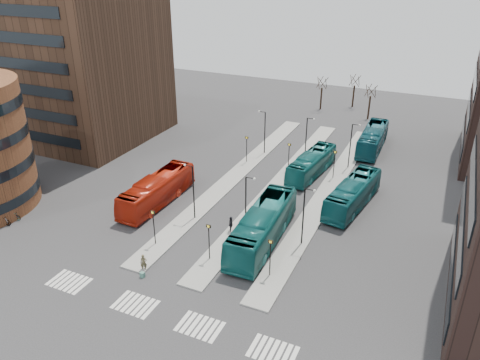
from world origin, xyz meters
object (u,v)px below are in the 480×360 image
at_px(teal_bus_a, 263,226).
at_px(bicycle_mid, 3,221).
at_px(suitcase, 142,275).
at_px(commuter_b, 231,225).
at_px(teal_bus_b, 312,164).
at_px(red_bus, 157,190).
at_px(traveller, 144,263).
at_px(teal_bus_d, 373,139).
at_px(commuter_c, 262,231).
at_px(teal_bus_c, 353,194).
at_px(commuter_a, 164,197).
at_px(bicycle_far, 13,215).

relative_size(teal_bus_a, bicycle_mid, 7.22).
height_order(suitcase, commuter_b, commuter_b).
distance_m(suitcase, teal_bus_b, 27.82).
xyz_separation_m(red_bus, traveller, (5.95, -11.18, -0.85)).
distance_m(teal_bus_a, teal_bus_d, 29.73).
xyz_separation_m(teal_bus_b, commuter_c, (-0.16, -16.41, -0.77)).
distance_m(teal_bus_c, commuter_a, 21.31).
bearing_deg(teal_bus_d, red_bus, -126.48).
bearing_deg(commuter_a, commuter_b, 163.76).
distance_m(commuter_a, bicycle_far, 16.09).
height_order(red_bus, teal_bus_a, teal_bus_a).
xyz_separation_m(teal_bus_b, commuter_b, (-3.35, -16.94, -0.59)).
xyz_separation_m(suitcase, commuter_b, (3.92, 9.88, 0.67)).
distance_m(commuter_c, bicycle_far, 26.76).
bearing_deg(suitcase, teal_bus_d, 80.28).
relative_size(suitcase, commuter_a, 0.29).
height_order(teal_bus_a, teal_bus_b, teal_bus_a).
xyz_separation_m(teal_bus_d, bicycle_far, (-31.20, -36.37, -1.15)).
distance_m(teal_bus_b, teal_bus_d, 13.21).
relative_size(teal_bus_c, teal_bus_d, 0.97).
relative_size(commuter_a, commuter_c, 1.14).
bearing_deg(bicycle_mid, teal_bus_a, -82.42).
relative_size(teal_bus_c, commuter_b, 6.29).
bearing_deg(teal_bus_b, teal_bus_c, -36.84).
relative_size(suitcase, commuter_b, 0.27).
bearing_deg(commuter_b, commuter_c, -104.99).
relative_size(teal_bus_c, commuter_a, 6.82).
bearing_deg(suitcase, red_bus, 126.34).
distance_m(teal_bus_b, commuter_c, 16.43).
bearing_deg(commuter_b, bicycle_mid, 86.77).
bearing_deg(bicycle_far, teal_bus_c, -68.44).
bearing_deg(bicycle_mid, teal_bus_d, -49.99).
height_order(teal_bus_a, bicycle_mid, teal_bus_a).
bearing_deg(teal_bus_b, commuter_b, -94.67).
xyz_separation_m(teal_bus_d, commuter_b, (-8.84, -28.95, -0.74)).
bearing_deg(teal_bus_d, commuter_a, -125.78).
distance_m(suitcase, teal_bus_d, 40.90).
bearing_deg(teal_bus_a, red_bus, 167.37).
distance_m(red_bus, bicycle_mid, 16.27).
bearing_deg(commuter_a, commuter_c, 169.48).
bearing_deg(suitcase, teal_bus_a, 60.41).
bearing_deg(bicycle_far, teal_bus_a, -82.28).
height_order(teal_bus_b, bicycle_far, teal_bus_b).
relative_size(teal_bus_c, bicycle_far, 6.07).
relative_size(teal_bus_a, teal_bus_d, 1.11).
relative_size(traveller, commuter_b, 0.89).
bearing_deg(suitcase, traveller, 124.63).
height_order(commuter_c, bicycle_mid, commuter_c).
height_order(teal_bus_b, traveller, teal_bus_b).
xyz_separation_m(teal_bus_d, commuter_c, (-5.65, -28.42, -0.91)).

